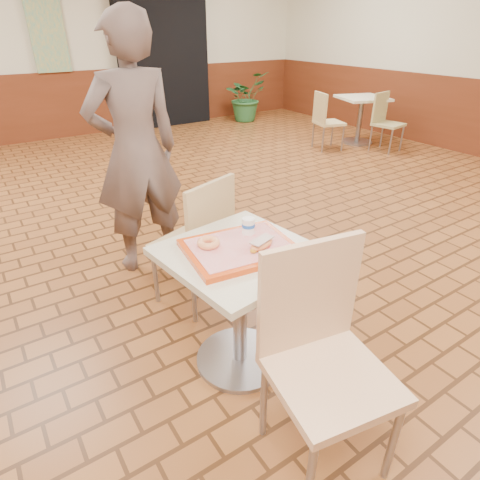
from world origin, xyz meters
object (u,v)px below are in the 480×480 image
potted_plant (246,97)px  customer (136,151)px  chair_main_front (322,349)px  ring_donut (208,243)px  serving_tray (240,248)px  paper_cup (248,226)px  long_john_donut (261,244)px  chair_main_back (199,238)px  second_table (361,112)px  main_table (240,291)px  chair_second_front (385,119)px  chair_second_left (325,118)px

potted_plant → customer: bearing=-132.5°
chair_main_front → ring_donut: size_ratio=8.79×
serving_tray → paper_cup: (0.10, 0.08, 0.06)m
chair_main_front → customer: size_ratio=0.54×
ring_donut → chair_main_front: bearing=-78.8°
chair_main_front → long_john_donut: size_ratio=6.21×
chair_main_back → long_john_donut: chair_main_back is taller
chair_main_back → second_table: 4.65m
chair_main_front → second_table: size_ratio=1.38×
main_table → chair_second_front: chair_second_front is taller
customer → second_table: 4.45m
chair_main_back → serving_tray: 0.63m
main_table → paper_cup: 0.33m
main_table → serving_tray: 0.25m
second_table → chair_main_back: bearing=-150.6°
chair_main_back → customer: customer is taller
ring_donut → long_john_donut: 0.25m
long_john_donut → chair_second_left: chair_second_left is taller
chair_second_left → customer: bearing=131.8°
chair_second_left → chair_second_front: bearing=-109.1°
customer → chair_second_left: customer is taller
chair_main_back → chair_second_front: chair_main_back is taller
second_table → chair_second_left: (-0.72, 0.02, -0.01)m
main_table → ring_donut: bearing=148.2°
chair_main_back → customer: 0.81m
chair_second_front → paper_cup: bearing=-159.3°
chair_second_front → potted_plant: size_ratio=0.91×
paper_cup → chair_second_front: 4.62m
potted_plant → long_john_donut: bearing=-123.7°
long_john_donut → second_table: (4.06, 2.94, -0.29)m
main_table → serving_tray: (-0.00, -0.00, 0.25)m
serving_tray → second_table: 5.03m
chair_second_left → potted_plant: 2.32m
main_table → customer: (-0.01, 1.28, 0.41)m
second_table → chair_second_left: size_ratio=0.85×
long_john_donut → second_table: size_ratio=0.22×
serving_tray → long_john_donut: bearing=-47.1°
chair_main_back → ring_donut: (-0.21, -0.51, 0.26)m
second_table → ring_donut: bearing=-146.8°
chair_main_front → chair_second_left: size_ratio=1.18×
main_table → serving_tray: size_ratio=1.40×
serving_tray → main_table: bearing=26.6°
ring_donut → potted_plant: potted_plant is taller
long_john_donut → paper_cup: size_ratio=1.91×
chair_main_front → paper_cup: (0.10, 0.66, 0.24)m
long_john_donut → chair_second_front: bearing=31.4°
main_table → long_john_donut: long_john_donut is taller
chair_main_back → long_john_donut: size_ratio=5.70×
serving_tray → ring_donut: size_ratio=4.63×
chair_main_front → customer: bearing=100.9°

